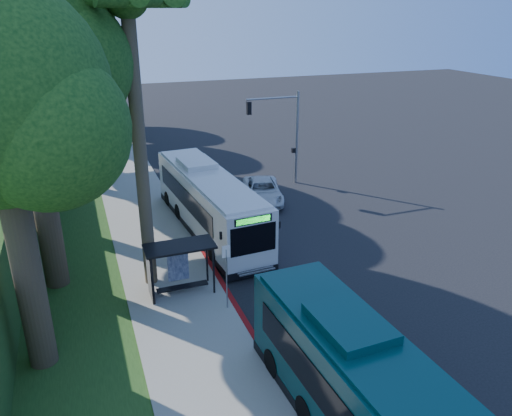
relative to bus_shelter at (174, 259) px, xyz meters
name	(u,v)px	position (x,y,z in m)	size (l,w,h in m)	color
ground	(292,245)	(7.26, 2.86, -1.81)	(140.00, 140.00, 0.00)	black
sidewalk	(164,265)	(-0.04, 2.86, -1.75)	(4.50, 70.00, 0.12)	gray
red_curb	(229,295)	(2.26, -1.14, -1.74)	(0.25, 30.00, 0.13)	maroon
grass_verge	(49,243)	(-5.74, 7.86, -1.78)	(8.00, 70.00, 0.06)	#234719
bus_shelter	(174,259)	(0.00, 0.00, 0.00)	(3.20, 1.51, 2.55)	black
stop_sign_pole	(226,268)	(1.86, -2.14, 0.28)	(0.35, 0.06, 3.17)	gray
traffic_signal_pole	(285,127)	(11.04, 12.86, 2.62)	(4.10, 0.30, 7.00)	gray
palm_tree	(128,13)	(-0.94, 1.36, 10.57)	(4.20, 4.20, 14.40)	#4C3F2D
tree_0	(21,44)	(-5.14, 2.84, 9.40)	(8.40, 8.00, 15.70)	#382B1E
tree_1	(5,5)	(-6.12, 10.84, 10.92)	(10.50, 10.00, 18.26)	#382B1E
tree_2	(45,41)	(-4.64, 18.84, 8.67)	(8.82, 8.40, 15.12)	#382B1E
tree_3	(18,16)	(-6.62, 26.84, 10.17)	(10.08, 9.60, 17.28)	#382B1E
tree_4	(55,40)	(-4.14, 34.84, 7.92)	(8.40, 8.00, 14.14)	#382B1E
tree_5	(66,43)	(-3.16, 42.84, 7.16)	(7.35, 7.00, 12.86)	#382B1E
white_bus	(209,201)	(3.45, 6.61, 0.07)	(3.67, 13.07, 3.85)	silver
teal_bus	(384,415)	(3.60, -11.52, 0.07)	(3.29, 13.00, 3.84)	#0A3638
pickup	(262,191)	(8.21, 10.01, -1.06)	(2.49, 5.39, 1.50)	silver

